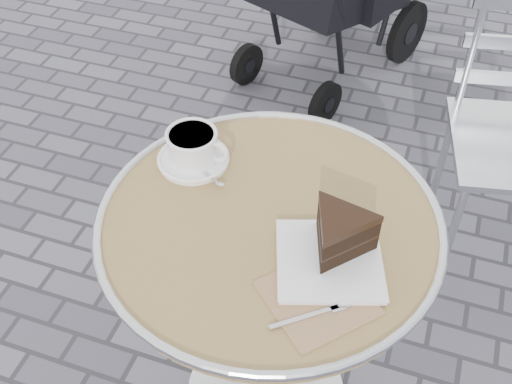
% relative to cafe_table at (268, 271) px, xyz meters
% --- Properties ---
extents(cafe_table, '(0.72, 0.72, 0.74)m').
position_rel_cafe_table_xyz_m(cafe_table, '(0.00, 0.00, 0.00)').
color(cafe_table, silver).
rests_on(cafe_table, ground).
extents(cappuccino_set, '(0.17, 0.16, 0.08)m').
position_rel_cafe_table_xyz_m(cappuccino_set, '(-0.22, 0.11, 0.20)').
color(cappuccino_set, white).
rests_on(cappuccino_set, cafe_table).
extents(cake_plate_set, '(0.25, 0.34, 0.11)m').
position_rel_cafe_table_xyz_m(cake_plate_set, '(0.15, -0.05, 0.21)').
color(cake_plate_set, '#9E7557').
rests_on(cake_plate_set, cafe_table).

